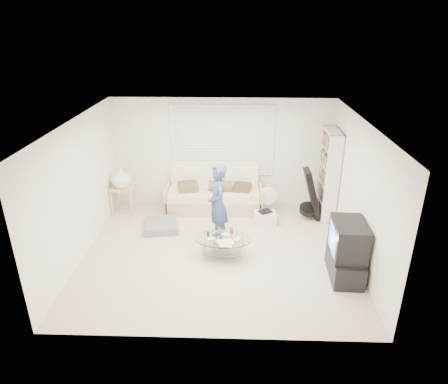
{
  "coord_description": "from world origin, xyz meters",
  "views": [
    {
      "loc": [
        0.33,
        -6.51,
        4.08
      ],
      "look_at": [
        0.1,
        0.3,
        1.11
      ],
      "focal_mm": 32.0,
      "sensor_mm": 36.0,
      "label": 1
    }
  ],
  "objects_px": {
    "bookshelf": "(328,174)",
    "coffee_table": "(223,242)",
    "futon_sofa": "(214,195)",
    "tv_unit": "(347,251)"
  },
  "relations": [
    {
      "from": "futon_sofa",
      "to": "tv_unit",
      "type": "height_order",
      "value": "futon_sofa"
    },
    {
      "from": "futon_sofa",
      "to": "coffee_table",
      "type": "distance_m",
      "value": 2.07
    },
    {
      "from": "bookshelf",
      "to": "coffee_table",
      "type": "distance_m",
      "value": 2.94
    },
    {
      "from": "tv_unit",
      "to": "coffee_table",
      "type": "relative_size",
      "value": 0.95
    },
    {
      "from": "futon_sofa",
      "to": "coffee_table",
      "type": "height_order",
      "value": "futon_sofa"
    },
    {
      "from": "futon_sofa",
      "to": "coffee_table",
      "type": "bearing_deg",
      "value": -82.27
    },
    {
      "from": "futon_sofa",
      "to": "tv_unit",
      "type": "distance_m",
      "value": 3.51
    },
    {
      "from": "futon_sofa",
      "to": "tv_unit",
      "type": "bearing_deg",
      "value": -47.37
    },
    {
      "from": "tv_unit",
      "to": "bookshelf",
      "type": "bearing_deg",
      "value": 86.94
    },
    {
      "from": "futon_sofa",
      "to": "bookshelf",
      "type": "relative_size",
      "value": 1.12
    }
  ]
}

